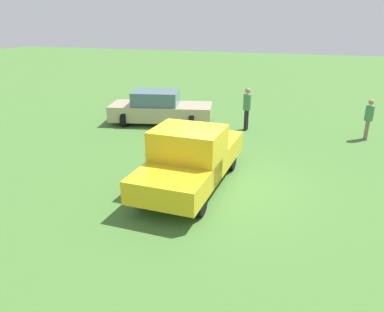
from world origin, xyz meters
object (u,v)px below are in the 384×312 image
at_px(person_bystander, 369,117).
at_px(person_visitor, 247,106).
at_px(pickup_truck, 190,157).
at_px(sedan_near, 160,109).

bearing_deg(person_bystander, person_visitor, 6.66).
bearing_deg(pickup_truck, person_visitor, -2.69).
xyz_separation_m(pickup_truck, person_bystander, (-6.17, 5.33, -0.02)).
distance_m(pickup_truck, person_bystander, 8.15).
bearing_deg(person_bystander, sedan_near, 6.48).
bearing_deg(person_visitor, pickup_truck, -89.54).
distance_m(person_bystander, person_visitor, 4.74).
bearing_deg(sedan_near, person_bystander, -10.32).
height_order(sedan_near, person_visitor, person_visitor).
relative_size(pickup_truck, sedan_near, 1.02).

